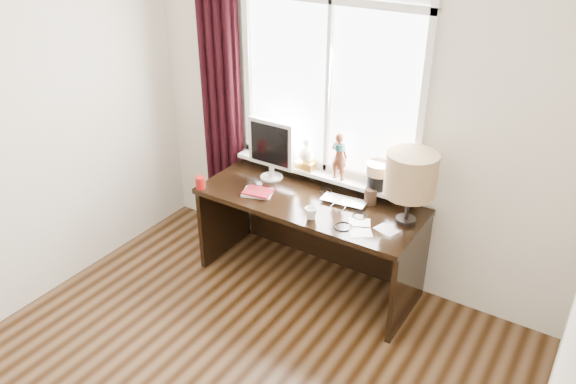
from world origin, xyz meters
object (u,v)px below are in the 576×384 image
Objects in this scene: monitor at (271,146)px; table_lamp at (411,175)px; mug at (311,213)px; red_cup at (200,183)px; laptop at (344,201)px; desk at (315,221)px.

table_lamp reaches higher than monitor.
red_cup is (-0.95, -0.07, 0.00)m from mug.
laptop is 3.71× the size of mug.
red_cup is at bearing -153.62° from desk.
red_cup is 0.18× the size of table_lamp.
mug is 0.17× the size of table_lamp.
monitor reaches higher than red_cup.
laptop is at bearing 20.45° from red_cup.
table_lamp reaches higher than desk.
desk is at bearing 114.22° from mug.
table_lamp is (0.73, -0.01, 0.61)m from desk.
monitor reaches higher than mug.
table_lamp is at bearing 14.04° from red_cup.
monitor is 0.94× the size of table_lamp.
desk is 0.68m from monitor.
mug is 0.73m from table_lamp.
laptop is 0.73m from monitor.
desk is at bearing 173.04° from laptop.
red_cup is at bearing -165.96° from table_lamp.
table_lamp is at bearing -1.17° from desk.
red_cup is (-1.04, -0.39, 0.03)m from laptop.
laptop is 0.60m from table_lamp.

